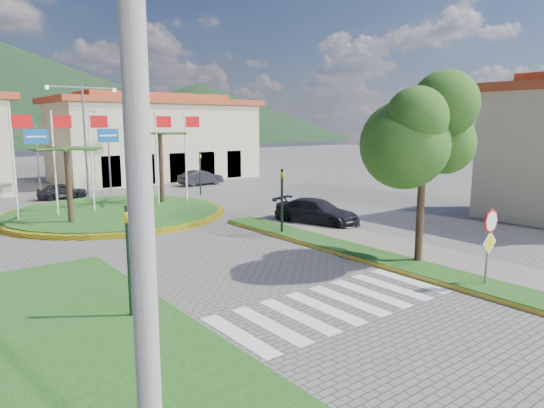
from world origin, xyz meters
TOP-DOWN VIEW (x-y plane):
  - ground at (0.00, 0.00)m, footprint 160.00×160.00m
  - sidewalk_right at (6.00, 2.00)m, footprint 4.00×28.00m
  - verge_right at (4.80, 2.00)m, footprint 1.60×28.00m
  - median_left at (-6.50, 6.00)m, footprint 5.00×14.00m
  - crosswalk at (0.00, 4.00)m, footprint 8.00×3.00m
  - roundabout_island at (0.00, 22.00)m, footprint 12.70×12.70m
  - stop_sign at (4.90, 1.96)m, footprint 0.80×0.11m
  - deciduous_tree at (5.50, 5.00)m, footprint 3.60×3.60m
  - utility_pole at (-7.50, 0.00)m, footprint 0.32×0.32m
  - traffic_light_left at (-5.20, 6.50)m, footprint 0.15×0.18m
  - traffic_light_right at (4.50, 12.00)m, footprint 0.15×0.18m
  - traffic_light_far at (8.00, 26.00)m, footprint 0.18×0.15m
  - direction_sign_west at (-2.00, 30.97)m, footprint 1.60×0.14m
  - direction_sign_east at (3.00, 30.97)m, footprint 1.60×0.14m
  - street_lamp_centre at (1.00, 30.00)m, footprint 4.80×0.16m
  - building_right at (10.00, 38.00)m, footprint 19.08×9.54m
  - hill_far_east at (70.00, 135.00)m, footprint 120.00×120.00m
  - car_dark_a at (-0.74, 30.29)m, footprint 3.46×1.70m
  - car_dark_b at (10.95, 31.13)m, footprint 4.00×1.59m
  - car_side_right at (7.50, 12.75)m, footprint 3.26×5.05m

SIDE VIEW (x-z plane):
  - ground at x=0.00m, z-range 0.00..0.00m
  - crosswalk at x=0.00m, z-range 0.00..0.01m
  - sidewalk_right at x=6.00m, z-range 0.00..0.15m
  - verge_right at x=4.80m, z-range 0.00..0.18m
  - median_left at x=-6.50m, z-range 0.00..0.18m
  - roundabout_island at x=0.00m, z-range -2.83..3.17m
  - car_dark_a at x=-0.74m, z-range 0.00..1.14m
  - car_dark_b at x=10.95m, z-range 0.00..1.30m
  - car_side_right at x=7.50m, z-range 0.00..1.36m
  - stop_sign at x=4.90m, z-range 0.47..3.12m
  - traffic_light_left at x=-5.20m, z-range 0.34..3.54m
  - traffic_light_right at x=4.50m, z-range 0.34..3.54m
  - traffic_light_far at x=8.00m, z-range 0.34..3.54m
  - direction_sign_west at x=-2.00m, z-range 0.93..6.13m
  - direction_sign_east at x=3.00m, z-range 0.93..6.13m
  - building_right at x=10.00m, z-range -0.12..7.93m
  - street_lamp_centre at x=1.00m, z-range 0.50..8.50m
  - utility_pole at x=-7.50m, z-range 0.00..9.00m
  - deciduous_tree at x=5.50m, z-range 1.78..8.58m
  - hill_far_east at x=70.00m, z-range 0.00..18.00m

